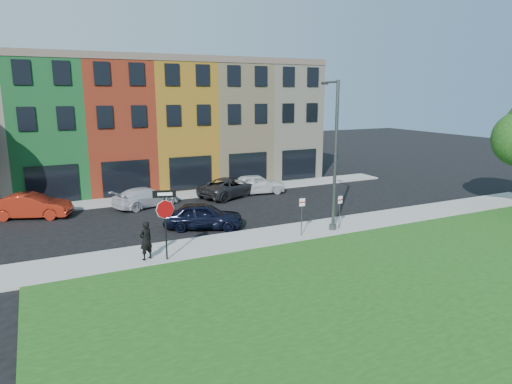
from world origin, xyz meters
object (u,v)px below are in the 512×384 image
street_lamp (334,156)px  man (146,240)px  stop_sign (165,211)px

street_lamp → man: bearing=-163.6°
man → street_lamp: street_lamp is taller
stop_sign → man: (-0.84, 0.44, -1.43)m
stop_sign → street_lamp: (9.76, 0.71, 1.82)m
stop_sign → street_lamp: street_lamp is taller
man → street_lamp: size_ratio=0.22×
stop_sign → street_lamp: 9.96m
stop_sign → man: 1.72m
stop_sign → man: size_ratio=1.79×
man → street_lamp: (10.60, 0.27, 3.24)m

